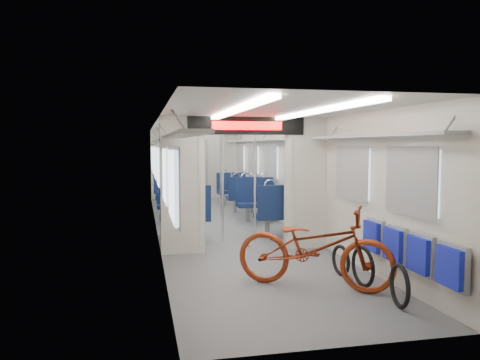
% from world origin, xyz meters
% --- Properties ---
extents(carriage, '(12.00, 12.02, 2.31)m').
position_xyz_m(carriage, '(0.00, -0.27, 1.50)').
color(carriage, '#515456').
rests_on(carriage, ground).
extents(bicycle, '(2.09, 1.66, 1.06)m').
position_xyz_m(bicycle, '(0.39, -4.28, 0.53)').
color(bicycle, maroon).
rests_on(bicycle, ground).
extents(flip_bench, '(0.12, 2.07, 0.48)m').
position_xyz_m(flip_bench, '(1.35, -4.84, 0.58)').
color(flip_bench, gray).
rests_on(flip_bench, carriage).
extents(bike_hoop_a, '(0.12, 0.51, 0.51)m').
position_xyz_m(bike_hoop_a, '(1.06, -5.18, 0.23)').
color(bike_hoop_a, black).
rests_on(bike_hoop_a, ground).
extents(bike_hoop_b, '(0.09, 0.54, 0.54)m').
position_xyz_m(bike_hoop_b, '(1.02, -4.38, 0.24)').
color(bike_hoop_b, black).
rests_on(bike_hoop_b, ground).
extents(bike_hoop_c, '(0.11, 0.44, 0.44)m').
position_xyz_m(bike_hoop_c, '(0.96, -3.83, 0.19)').
color(bike_hoop_c, black).
rests_on(bike_hoop_c, ground).
extents(seat_bay_near_left, '(0.96, 2.32, 1.18)m').
position_xyz_m(seat_bay_near_left, '(-0.94, 0.16, 0.58)').
color(seat_bay_near_left, '#0E1C40').
rests_on(seat_bay_near_left, ground).
extents(seat_bay_near_right, '(0.95, 2.27, 1.16)m').
position_xyz_m(seat_bay_near_right, '(0.94, 0.03, 0.57)').
color(seat_bay_near_right, '#0E1C40').
rests_on(seat_bay_near_right, ground).
extents(seat_bay_far_left, '(0.92, 2.14, 1.12)m').
position_xyz_m(seat_bay_far_left, '(-0.93, 3.70, 0.55)').
color(seat_bay_far_left, '#0E1C40').
rests_on(seat_bay_far_left, ground).
extents(seat_bay_far_right, '(0.90, 2.04, 1.09)m').
position_xyz_m(seat_bay_far_right, '(0.93, 3.23, 0.54)').
color(seat_bay_far_right, '#0E1C40').
rests_on(seat_bay_far_right, ground).
extents(stanchion_near_left, '(0.04, 0.04, 2.30)m').
position_xyz_m(stanchion_near_left, '(-0.26, -1.21, 1.15)').
color(stanchion_near_left, silver).
rests_on(stanchion_near_left, ground).
extents(stanchion_near_right, '(0.04, 0.04, 2.30)m').
position_xyz_m(stanchion_near_right, '(0.34, -1.30, 1.15)').
color(stanchion_near_right, silver).
rests_on(stanchion_near_right, ground).
extents(stanchion_far_left, '(0.04, 0.04, 2.30)m').
position_xyz_m(stanchion_far_left, '(-0.38, 1.88, 1.15)').
color(stanchion_far_left, silver).
rests_on(stanchion_far_left, ground).
extents(stanchion_far_right, '(0.05, 0.05, 2.30)m').
position_xyz_m(stanchion_far_right, '(0.24, 2.05, 1.15)').
color(stanchion_far_right, silver).
rests_on(stanchion_far_right, ground).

